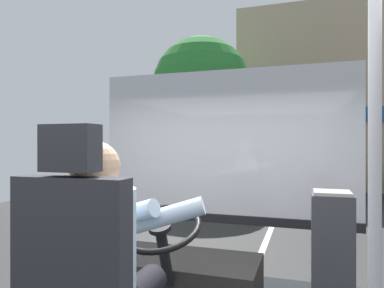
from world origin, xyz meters
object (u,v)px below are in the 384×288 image
at_px(handrail_pole, 375,192).
at_px(steering_console, 182,282).
at_px(fare_box, 332,265).
at_px(bus_driver, 102,255).

bearing_deg(handrail_pole, steering_console, 136.80).
distance_m(steering_console, handrail_pole, 1.71).
bearing_deg(handrail_pole, fare_box, 94.10).
distance_m(bus_driver, steering_console, 1.17).
xyz_separation_m(bus_driver, fare_box, (1.01, 1.03, -0.28)).
bearing_deg(bus_driver, fare_box, 45.49).
relative_size(bus_driver, fare_box, 0.86).
bearing_deg(handrail_pole, bus_driver, -178.21).
bearing_deg(steering_console, bus_driver, -90.00).
height_order(bus_driver, handrail_pole, handrail_pole).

